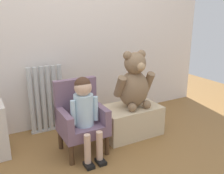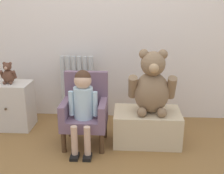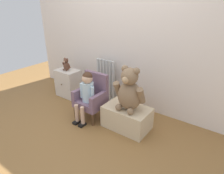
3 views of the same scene
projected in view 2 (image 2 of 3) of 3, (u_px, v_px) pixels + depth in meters
The scene contains 9 objects.
ground_plane at pixel (86, 171), 2.21m from camera, with size 6.00×6.00×0.00m, color brown.
back_wall at pixel (99, 8), 2.93m from camera, with size 3.80×0.05×2.40m, color silver.
radiator at pixel (78, 88), 3.08m from camera, with size 0.37×0.05×0.71m.
small_dresser at pixel (12, 105), 2.90m from camera, with size 0.40×0.32×0.48m.
child_armchair at pixel (85, 110), 2.57m from camera, with size 0.40×0.36×0.66m.
child_figure at pixel (83, 99), 2.42m from camera, with size 0.25×0.35×0.72m.
low_bench at pixel (147, 126), 2.63m from camera, with size 0.61×0.39×0.30m, color beige.
large_teddy_bear at pixel (152, 86), 2.50m from camera, with size 0.42×0.30×0.58m.
small_teddy_bear at pixel (8, 74), 2.80m from camera, with size 0.16×0.11×0.22m.
Camera 2 is at (0.32, -1.89, 1.31)m, focal length 45.00 mm.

